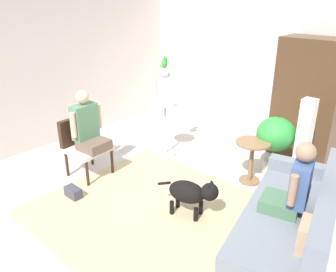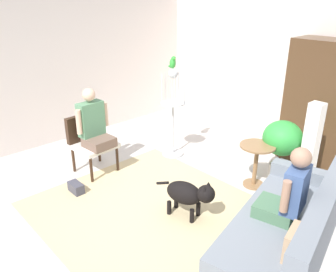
{
  "view_description": "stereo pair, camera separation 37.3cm",
  "coord_description": "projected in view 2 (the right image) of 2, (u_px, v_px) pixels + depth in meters",
  "views": [
    {
      "loc": [
        2.45,
        -2.76,
        2.62
      ],
      "look_at": [
        -0.24,
        0.22,
        0.92
      ],
      "focal_mm": 36.88,
      "sensor_mm": 36.0,
      "label": 1
    },
    {
      "loc": [
        2.72,
        -2.5,
        2.62
      ],
      "look_at": [
        -0.24,
        0.22,
        0.92
      ],
      "focal_mm": 36.88,
      "sensor_mm": 36.0,
      "label": 2
    }
  ],
  "objects": [
    {
      "name": "area_rug",
      "position": [
        158.0,
        215.0,
        4.35
      ],
      "size": [
        3.05,
        2.54,
        0.01
      ],
      "primitive_type": "cube",
      "color": "#C6B284",
      "rests_on": "ground"
    },
    {
      "name": "person_on_armchair",
      "position": [
        93.0,
        124.0,
        5.1
      ],
      "size": [
        0.47,
        0.54,
        0.87
      ],
      "color": "brown"
    },
    {
      "name": "armchair",
      "position": [
        89.0,
        138.0,
        5.3
      ],
      "size": [
        0.61,
        0.62,
        0.88
      ],
      "color": "#382316",
      "rests_on": "ground"
    },
    {
      "name": "potted_plant",
      "position": [
        282.0,
        142.0,
        4.94
      ],
      "size": [
        0.56,
        0.56,
        0.93
      ],
      "color": "beige",
      "rests_on": "ground"
    },
    {
      "name": "handbag",
      "position": [
        76.0,
        188.0,
        4.83
      ],
      "size": [
        0.25,
        0.13,
        0.14
      ],
      "primitive_type": "cube",
      "color": "#3F3F4C",
      "rests_on": "ground"
    },
    {
      "name": "column_lamp",
      "position": [
        310.0,
        149.0,
        4.69
      ],
      "size": [
        0.2,
        0.2,
        1.28
      ],
      "color": "#4C4742",
      "rests_on": "ground"
    },
    {
      "name": "parrot",
      "position": [
        173.0,
        62.0,
        5.37
      ],
      "size": [
        0.17,
        0.1,
        0.19
      ],
      "color": "green",
      "rests_on": "bird_cage_stand"
    },
    {
      "name": "armoire_cabinet",
      "position": [
        321.0,
        104.0,
        5.39
      ],
      "size": [
        1.01,
        0.56,
        1.97
      ],
      "primitive_type": "cube",
      "color": "#4C331E",
      "rests_on": "ground"
    },
    {
      "name": "person_on_couch",
      "position": [
        289.0,
        192.0,
        3.49
      ],
      "size": [
        0.53,
        0.51,
        0.83
      ],
      "color": "#4A7253"
    },
    {
      "name": "bird_cage_stand",
      "position": [
        173.0,
        112.0,
        5.67
      ],
      "size": [
        0.4,
        0.4,
        1.49
      ],
      "color": "silver",
      "rests_on": "ground"
    },
    {
      "name": "left_wall",
      "position": [
        63.0,
        67.0,
        6.21
      ],
      "size": [
        0.12,
        6.79,
        2.68
      ],
      "primitive_type": "cube",
      "color": "silver",
      "rests_on": "ground"
    },
    {
      "name": "dog",
      "position": [
        188.0,
        194.0,
        4.21
      ],
      "size": [
        0.79,
        0.39,
        0.54
      ],
      "color": "black",
      "rests_on": "ground"
    },
    {
      "name": "back_wall",
      "position": [
        304.0,
        72.0,
        5.87
      ],
      "size": [
        6.73,
        0.12,
        2.68
      ],
      "primitive_type": "cube",
      "color": "silver",
      "rests_on": "ground"
    },
    {
      "name": "round_end_table",
      "position": [
        256.0,
        160.0,
        4.87
      ],
      "size": [
        0.49,
        0.49,
        0.64
      ],
      "color": "olive",
      "rests_on": "ground"
    },
    {
      "name": "ground_plane",
      "position": [
        168.0,
        212.0,
        4.42
      ],
      "size": [
        7.43,
        7.43,
        0.0
      ],
      "primitive_type": "plane",
      "color": "beige"
    },
    {
      "name": "couch",
      "position": [
        289.0,
        229.0,
        3.66
      ],
      "size": [
        1.33,
        2.2,
        0.82
      ],
      "color": "slate",
      "rests_on": "ground"
    }
  ]
}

